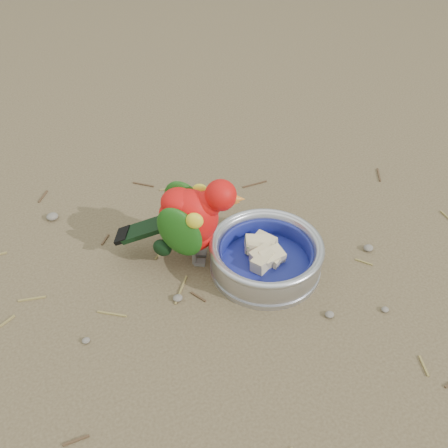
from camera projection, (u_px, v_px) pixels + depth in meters
name	position (u px, v px, depth m)	size (l,w,h in m)	color
ground	(261.00, 285.00, 0.88)	(60.00, 60.00, 0.00)	brown
food_bowl	(265.00, 265.00, 0.90)	(0.20, 0.20, 0.02)	#B2B2BA
bowl_wall	(266.00, 253.00, 0.88)	(0.20, 0.20, 0.04)	#B2B2BA
fruit_wedges	(266.00, 256.00, 0.89)	(0.12, 0.12, 0.03)	beige
lory_parrot	(191.00, 224.00, 0.87)	(0.10, 0.21, 0.17)	red
ground_debris	(228.00, 268.00, 0.91)	(0.90, 0.80, 0.01)	olive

